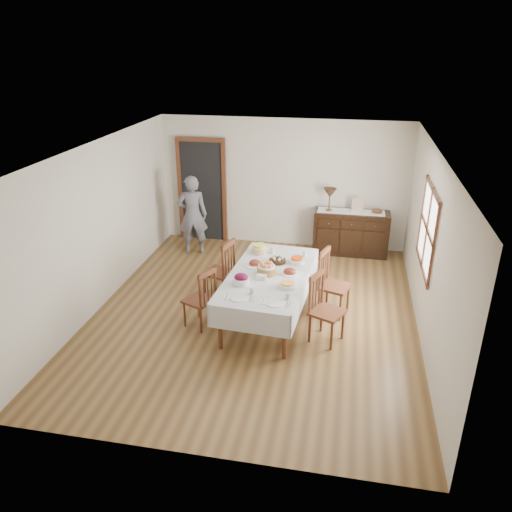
% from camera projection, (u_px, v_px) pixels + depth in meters
% --- Properties ---
extents(ground, '(6.00, 6.00, 0.00)m').
position_uv_depth(ground, '(255.00, 313.00, 7.94)').
color(ground, brown).
extents(room_shell, '(5.02, 6.02, 2.65)m').
position_uv_depth(room_shell, '(251.00, 206.00, 7.68)').
color(room_shell, white).
rests_on(room_shell, ground).
extents(dining_table, '(1.32, 2.35, 0.78)m').
position_uv_depth(dining_table, '(269.00, 279.00, 7.50)').
color(dining_table, silver).
rests_on(dining_table, ground).
extents(chair_left_near, '(0.53, 0.53, 0.96)m').
position_uv_depth(chair_left_near, '(201.00, 298.00, 7.39)').
color(chair_left_near, '#562B19').
rests_on(chair_left_near, ground).
extents(chair_left_far, '(0.53, 0.53, 1.03)m').
position_uv_depth(chair_left_far, '(221.00, 270.00, 8.20)').
color(chair_left_far, '#562B19').
rests_on(chair_left_far, ground).
extents(chair_right_near, '(0.57, 0.57, 1.03)m').
position_uv_depth(chair_right_near, '(324.00, 307.00, 7.05)').
color(chair_right_near, '#562B19').
rests_on(chair_right_near, ground).
extents(chair_right_far, '(0.55, 0.55, 1.05)m').
position_uv_depth(chair_right_far, '(331.00, 282.00, 7.76)').
color(chair_right_far, '#562B19').
rests_on(chair_right_far, ground).
extents(sideboard, '(1.47, 0.53, 0.88)m').
position_uv_depth(sideboard, '(351.00, 233.00, 9.95)').
color(sideboard, black).
rests_on(sideboard, ground).
extents(person, '(0.61, 0.47, 1.70)m').
position_uv_depth(person, '(192.00, 212.00, 9.83)').
color(person, slate).
rests_on(person, ground).
extents(bread_basket, '(0.29, 0.29, 0.19)m').
position_uv_depth(bread_basket, '(267.00, 269.00, 7.42)').
color(bread_basket, brown).
rests_on(bread_basket, dining_table).
extents(egg_basket, '(0.26, 0.26, 0.11)m').
position_uv_depth(egg_basket, '(277.00, 260.00, 7.82)').
color(egg_basket, black).
rests_on(egg_basket, dining_table).
extents(ham_platter_a, '(0.32, 0.32, 0.11)m').
position_uv_depth(ham_platter_a, '(255.00, 264.00, 7.73)').
color(ham_platter_a, white).
rests_on(ham_platter_a, dining_table).
extents(ham_platter_b, '(0.27, 0.27, 0.11)m').
position_uv_depth(ham_platter_b, '(290.00, 272.00, 7.45)').
color(ham_platter_b, white).
rests_on(ham_platter_b, dining_table).
extents(beet_bowl, '(0.25, 0.25, 0.16)m').
position_uv_depth(beet_bowl, '(241.00, 279.00, 7.14)').
color(beet_bowl, white).
rests_on(beet_bowl, dining_table).
extents(carrot_bowl, '(0.24, 0.24, 0.10)m').
position_uv_depth(carrot_bowl, '(297.00, 260.00, 7.80)').
color(carrot_bowl, white).
rests_on(carrot_bowl, dining_table).
extents(pineapple_bowl, '(0.26, 0.26, 0.15)m').
position_uv_depth(pineapple_bowl, '(260.00, 249.00, 8.16)').
color(pineapple_bowl, '#D5AC8C').
rests_on(pineapple_bowl, dining_table).
extents(casserole_dish, '(0.25, 0.25, 0.08)m').
position_uv_depth(casserole_dish, '(287.00, 285.00, 7.06)').
color(casserole_dish, white).
rests_on(casserole_dish, dining_table).
extents(butter_dish, '(0.15, 0.10, 0.07)m').
position_uv_depth(butter_dish, '(262.00, 277.00, 7.28)').
color(butter_dish, white).
rests_on(butter_dish, dining_table).
extents(setting_left, '(0.43, 0.31, 0.10)m').
position_uv_depth(setting_left, '(243.00, 295.00, 6.80)').
color(setting_left, white).
rests_on(setting_left, dining_table).
extents(setting_right, '(0.43, 0.31, 0.10)m').
position_uv_depth(setting_right, '(279.00, 301.00, 6.67)').
color(setting_right, white).
rests_on(setting_right, dining_table).
extents(glass_far_a, '(0.07, 0.07, 0.11)m').
position_uv_depth(glass_far_a, '(272.00, 250.00, 8.13)').
color(glass_far_a, silver).
rests_on(glass_far_a, dining_table).
extents(glass_far_b, '(0.07, 0.07, 0.09)m').
position_uv_depth(glass_far_b, '(305.00, 254.00, 8.04)').
color(glass_far_b, silver).
rests_on(glass_far_b, dining_table).
extents(runner, '(1.30, 0.35, 0.01)m').
position_uv_depth(runner, '(351.00, 211.00, 9.78)').
color(runner, white).
rests_on(runner, sideboard).
extents(table_lamp, '(0.26, 0.26, 0.46)m').
position_uv_depth(table_lamp, '(330.00, 194.00, 9.68)').
color(table_lamp, brown).
rests_on(table_lamp, sideboard).
extents(picture_frame, '(0.22, 0.08, 0.28)m').
position_uv_depth(picture_frame, '(357.00, 206.00, 9.68)').
color(picture_frame, tan).
rests_on(picture_frame, sideboard).
extents(deco_bowl, '(0.20, 0.20, 0.06)m').
position_uv_depth(deco_bowl, '(377.00, 211.00, 9.71)').
color(deco_bowl, '#562B19').
rests_on(deco_bowl, sideboard).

